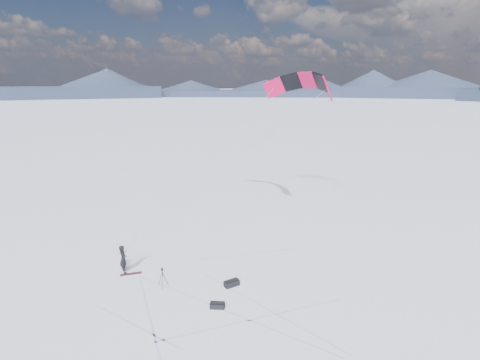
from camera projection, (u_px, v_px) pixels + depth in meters
name	position (u px, v px, depth m)	size (l,w,h in m)	color
ground	(178.00, 296.00, 19.85)	(1800.00, 1800.00, 0.00)	white
horizon_hills	(173.00, 216.00, 18.54)	(704.00, 705.94, 10.97)	black
snow_tracks	(167.00, 302.00, 19.32)	(14.76, 10.25, 0.01)	#AEBDDE
snowkiter	(125.00, 272.00, 22.39)	(0.68, 0.45, 1.87)	black
snowboard	(131.00, 274.00, 22.14)	(1.32, 0.25, 0.04)	maroon
tripod	(162.00, 275.00, 20.58)	(0.58, 0.59, 1.20)	black
gear_bag_a	(232.00, 283.00, 20.81)	(0.97, 0.59, 0.40)	black
gear_bag_b	(217.00, 305.00, 18.77)	(0.88, 0.67, 0.36)	black
power_kite	(302.00, 85.00, 28.46)	(16.54, 8.11, 11.30)	#CB0945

